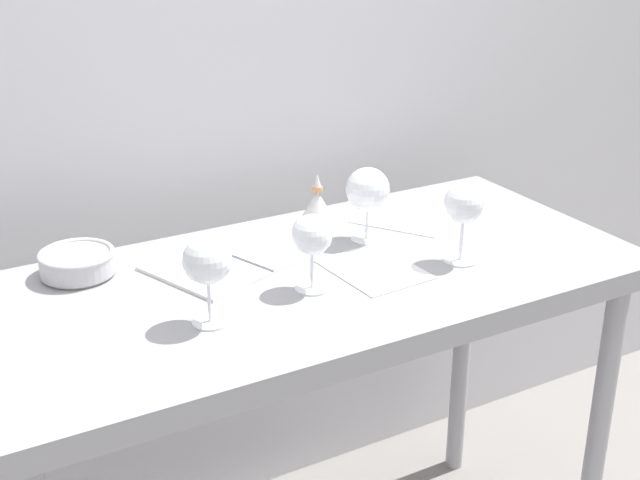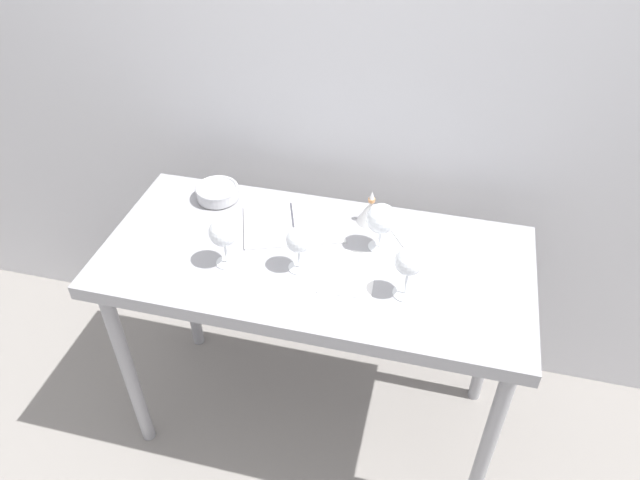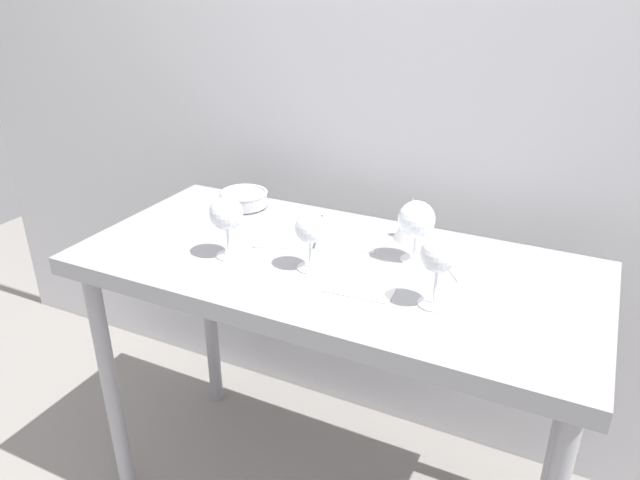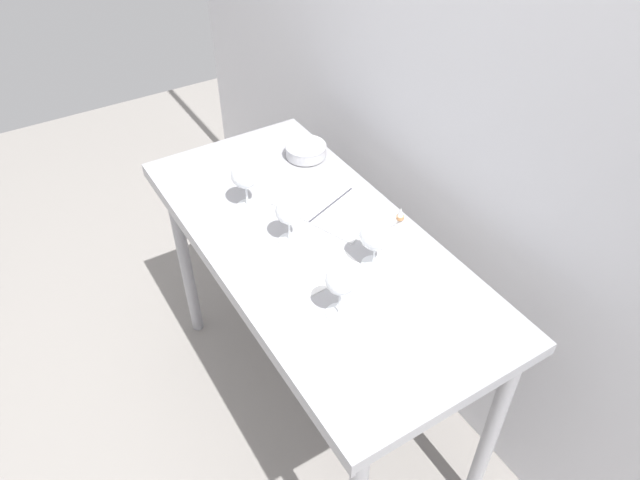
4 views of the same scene
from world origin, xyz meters
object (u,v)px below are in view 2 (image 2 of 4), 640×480
object	(u,v)px
wine_glass_near_right	(409,263)
decanter_funnel	(371,211)
wine_glass_far_right	(381,220)
tasting_bowl	(217,192)
tasting_sheet_upper	(348,272)
tasting_sheet_lower	(424,241)
wine_glass_near_center	(299,241)
wine_glass_near_left	(223,234)
open_notebook	(293,224)

from	to	relation	value
wine_glass_near_right	decanter_funnel	world-z (taller)	wine_glass_near_right
wine_glass_far_right	tasting_bowl	size ratio (longest dim) A/B	1.09
tasting_sheet_upper	decanter_funnel	distance (m)	0.28
tasting_sheet_lower	tasting_bowl	distance (m)	0.76
wine_glass_near_center	wine_glass_far_right	size ratio (longest dim) A/B	0.93
wine_glass_near_center	tasting_bowl	distance (m)	0.49
decanter_funnel	wine_glass_far_right	bearing A→B (deg)	-68.21
wine_glass_near_center	tasting_sheet_lower	distance (m)	0.45
tasting_sheet_upper	tasting_sheet_lower	bearing A→B (deg)	40.15
tasting_sheet_lower	tasting_bowl	size ratio (longest dim) A/B	1.40
wine_glass_near_left	decanter_funnel	bearing A→B (deg)	38.69
wine_glass_far_right	tasting_sheet_lower	xyz separation A→B (m)	(0.14, 0.06, -0.11)
wine_glass_near_left	wine_glass_near_center	bearing A→B (deg)	8.10
wine_glass_near_center	wine_glass_near_left	distance (m)	0.23
wine_glass_near_left	wine_glass_far_right	xyz separation A→B (m)	(0.46, 0.19, -0.01)
wine_glass_near_right	decanter_funnel	bearing A→B (deg)	116.71
tasting_sheet_upper	wine_glass_near_center	bearing A→B (deg)	-178.37
wine_glass_near_left	open_notebook	distance (m)	0.31
wine_glass_far_right	tasting_sheet_upper	distance (m)	0.20
wine_glass_far_right	decanter_funnel	xyz separation A→B (m)	(-0.05, 0.13, -0.07)
wine_glass_far_right	tasting_sheet_lower	world-z (taller)	wine_glass_far_right
tasting_sheet_lower	wine_glass_near_right	bearing A→B (deg)	-130.79
wine_glass_near_center	wine_glass_near_left	world-z (taller)	wine_glass_near_left
tasting_bowl	decanter_funnel	size ratio (longest dim) A/B	1.22
tasting_sheet_lower	wine_glass_far_right	bearing A→B (deg)	170.03
wine_glass_near_right	tasting_bowl	size ratio (longest dim) A/B	1.10
tasting_sheet_upper	tasting_sheet_lower	size ratio (longest dim) A/B	0.97
wine_glass_far_right	tasting_sheet_upper	xyz separation A→B (m)	(-0.07, -0.15, -0.11)
tasting_bowl	wine_glass_near_right	bearing A→B (deg)	-24.01
wine_glass_near_left	tasting_bowl	bearing A→B (deg)	115.97
open_notebook	tasting_sheet_upper	xyz separation A→B (m)	(0.24, -0.19, -0.00)
wine_glass_near_left	wine_glass_far_right	size ratio (longest dim) A/B	1.01
wine_glass_near_left	tasting_bowl	xyz separation A→B (m)	(-0.16, 0.32, -0.09)
wine_glass_near_right	tasting_sheet_upper	xyz separation A→B (m)	(-0.19, 0.05, -0.12)
wine_glass_far_right	decanter_funnel	distance (m)	0.16
tasting_bowl	decanter_funnel	bearing A→B (deg)	0.33
tasting_sheet_upper	wine_glass_near_left	bearing A→B (deg)	-176.88
decanter_funnel	tasting_sheet_lower	bearing A→B (deg)	-19.34
wine_glass_near_center	tasting_sheet_upper	world-z (taller)	wine_glass_near_center
tasting_sheet_lower	decanter_funnel	world-z (taller)	decanter_funnel
decanter_funnel	wine_glass_near_right	bearing A→B (deg)	-63.29
tasting_sheet_lower	wine_glass_near_left	bearing A→B (deg)	169.03
wine_glass_near_right	wine_glass_near_left	distance (m)	0.57
tasting_bowl	decanter_funnel	distance (m)	0.57
wine_glass_far_right	open_notebook	bearing A→B (deg)	171.63
wine_glass_near_center	decanter_funnel	world-z (taller)	wine_glass_near_center
wine_glass_far_right	tasting_sheet_lower	bearing A→B (deg)	24.12
wine_glass_far_right	open_notebook	distance (m)	0.33
wine_glass_far_right	wine_glass_near_left	bearing A→B (deg)	-157.19
wine_glass_near_right	tasting_sheet_lower	xyz separation A→B (m)	(0.03, 0.26, -0.12)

